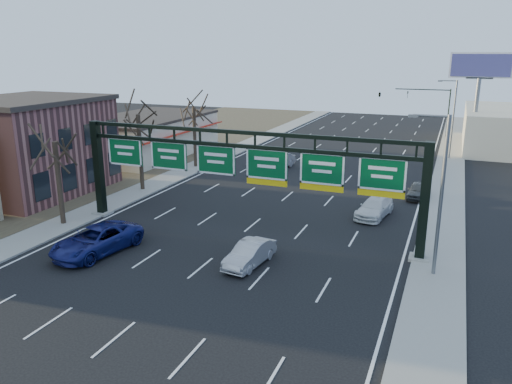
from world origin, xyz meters
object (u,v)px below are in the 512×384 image
at_px(sign_gantry, 243,169).
at_px(car_silver_sedan, 250,254).
at_px(car_white_wagon, 374,208).
at_px(car_blue_suv, 97,240).

bearing_deg(sign_gantry, car_silver_sedan, -62.85).
distance_m(car_silver_sedan, car_white_wagon, 12.95).
bearing_deg(car_white_wagon, sign_gantry, -127.32).
xyz_separation_m(sign_gantry, car_silver_sedan, (2.32, -4.53, -3.93)).
height_order(car_blue_suv, car_silver_sedan, car_blue_suv).
height_order(sign_gantry, car_blue_suv, sign_gantry).
distance_m(sign_gantry, car_white_wagon, 11.29).
distance_m(sign_gantry, car_blue_suv, 10.33).
bearing_deg(car_blue_suv, sign_gantry, 50.15).
xyz_separation_m(car_silver_sedan, car_white_wagon, (5.37, 11.78, -0.00)).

